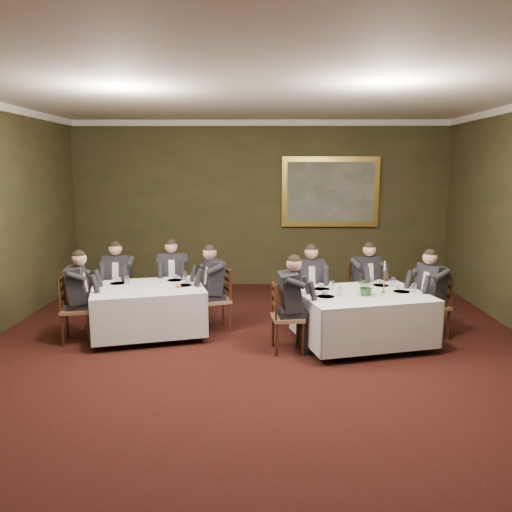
{
  "coord_description": "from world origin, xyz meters",
  "views": [
    {
      "loc": [
        0.04,
        -5.69,
        2.54
      ],
      "look_at": [
        -0.06,
        2.08,
        1.15
      ],
      "focal_mm": 35.0,
      "sensor_mm": 36.0,
      "label": 1
    }
  ],
  "objects_px": {
    "table_second": "(149,307)",
    "chair_sec_backleft": "(119,305)",
    "diner_main_backright": "(365,293)",
    "chair_sec_endright": "(216,312)",
    "diner_main_endright": "(431,305)",
    "chair_sec_backright": "(173,301)",
    "diner_sec_endleft": "(77,308)",
    "chair_sec_endleft": "(77,323)",
    "centerpiece": "(366,285)",
    "candlestick": "(384,281)",
    "chair_main_endleft": "(287,331)",
    "diner_sec_endright": "(215,298)",
    "chair_main_endright": "(431,320)",
    "table_main": "(362,314)",
    "diner_sec_backleft": "(119,292)",
    "painting": "(330,192)",
    "diner_main_endleft": "(288,315)",
    "chair_main_backright": "(364,306)",
    "diner_main_backleft": "(309,296)",
    "diner_sec_backright": "(173,288)",
    "chair_main_backleft": "(309,310)"
  },
  "relations": [
    {
      "from": "table_second",
      "to": "chair_sec_backleft",
      "type": "distance_m",
      "value": 0.97
    },
    {
      "from": "diner_main_backright",
      "to": "chair_sec_endright",
      "type": "bearing_deg",
      "value": -13.98
    },
    {
      "from": "diner_main_endright",
      "to": "chair_sec_backright",
      "type": "relative_size",
      "value": 1.35
    },
    {
      "from": "diner_sec_endleft",
      "to": "chair_sec_endleft",
      "type": "bearing_deg",
      "value": -90.0
    },
    {
      "from": "centerpiece",
      "to": "candlestick",
      "type": "xyz_separation_m",
      "value": [
        0.28,
        0.15,
        0.03
      ]
    },
    {
      "from": "chair_main_endleft",
      "to": "chair_sec_backleft",
      "type": "distance_m",
      "value": 3.02
    },
    {
      "from": "diner_sec_endright",
      "to": "centerpiece",
      "type": "xyz_separation_m",
      "value": [
        2.19,
        -0.76,
        0.4
      ]
    },
    {
      "from": "chair_main_endright",
      "to": "diner_sec_endright",
      "type": "relative_size",
      "value": 0.74
    },
    {
      "from": "chair_sec_endright",
      "to": "chair_main_endright",
      "type": "bearing_deg",
      "value": -115.57
    },
    {
      "from": "chair_main_endleft",
      "to": "diner_sec_endright",
      "type": "xyz_separation_m",
      "value": [
        -1.07,
        0.9,
        0.23
      ]
    },
    {
      "from": "table_main",
      "to": "diner_main_endright",
      "type": "height_order",
      "value": "diner_main_endright"
    },
    {
      "from": "diner_sec_backleft",
      "to": "chair_sec_backright",
      "type": "bearing_deg",
      "value": -165.89
    },
    {
      "from": "diner_sec_endright",
      "to": "chair_sec_endleft",
      "type": "relative_size",
      "value": 1.35
    },
    {
      "from": "diner_sec_backleft",
      "to": "chair_sec_endright",
      "type": "height_order",
      "value": "diner_sec_backleft"
    },
    {
      "from": "table_second",
      "to": "candlestick",
      "type": "relative_size",
      "value": 4.06
    },
    {
      "from": "chair_main_endright",
      "to": "diner_sec_backleft",
      "type": "distance_m",
      "value": 4.97
    },
    {
      "from": "chair_main_endleft",
      "to": "painting",
      "type": "distance_m",
      "value": 4.47
    },
    {
      "from": "diner_main_endleft",
      "to": "diner_sec_endright",
      "type": "bearing_deg",
      "value": -136.58
    },
    {
      "from": "diner_sec_endright",
      "to": "chair_sec_endleft",
      "type": "height_order",
      "value": "diner_sec_endright"
    },
    {
      "from": "chair_main_backright",
      "to": "diner_sec_backleft",
      "type": "xyz_separation_m",
      "value": [
        -4.04,
        0.03,
        0.23
      ]
    },
    {
      "from": "table_second",
      "to": "diner_main_backleft",
      "type": "bearing_deg",
      "value": 9.37
    },
    {
      "from": "table_second",
      "to": "diner_main_endright",
      "type": "relative_size",
      "value": 1.43
    },
    {
      "from": "diner_sec_endright",
      "to": "diner_sec_backright",
      "type": "bearing_deg",
      "value": 31.13
    },
    {
      "from": "chair_main_endright",
      "to": "diner_sec_endleft",
      "type": "relative_size",
      "value": 0.74
    },
    {
      "from": "diner_sec_backleft",
      "to": "diner_main_backright",
      "type": "bearing_deg",
      "value": 177.35
    },
    {
      "from": "table_second",
      "to": "chair_sec_endright",
      "type": "xyz_separation_m",
      "value": [
        1.0,
        0.28,
        -0.17
      ]
    },
    {
      "from": "table_second",
      "to": "chair_main_endright",
      "type": "bearing_deg",
      "value": -0.88
    },
    {
      "from": "diner_main_backleft",
      "to": "chair_main_backleft",
      "type": "bearing_deg",
      "value": -90.0
    },
    {
      "from": "table_main",
      "to": "centerpiece",
      "type": "distance_m",
      "value": 0.48
    },
    {
      "from": "table_main",
      "to": "painting",
      "type": "distance_m",
      "value": 4.01
    },
    {
      "from": "table_second",
      "to": "chair_sec_endleft",
      "type": "bearing_deg",
      "value": -164.6
    },
    {
      "from": "chair_main_backleft",
      "to": "chair_sec_backright",
      "type": "bearing_deg",
      "value": -22.13
    },
    {
      "from": "candlestick",
      "to": "painting",
      "type": "distance_m",
      "value": 3.84
    },
    {
      "from": "candlestick",
      "to": "painting",
      "type": "height_order",
      "value": "painting"
    },
    {
      "from": "diner_sec_endright",
      "to": "painting",
      "type": "xyz_separation_m",
      "value": [
        2.17,
        3.07,
        1.51
      ]
    },
    {
      "from": "chair_main_backright",
      "to": "candlestick",
      "type": "relative_size",
      "value": 2.11
    },
    {
      "from": "diner_main_backleft",
      "to": "chair_main_endright",
      "type": "bearing_deg",
      "value": 155.77
    },
    {
      "from": "chair_main_backright",
      "to": "chair_sec_endleft",
      "type": "relative_size",
      "value": 1.0
    },
    {
      "from": "chair_main_backright",
      "to": "diner_sec_endleft",
      "type": "bearing_deg",
      "value": -10.74
    },
    {
      "from": "chair_sec_endright",
      "to": "chair_sec_endleft",
      "type": "bearing_deg",
      "value": 85.91
    },
    {
      "from": "table_main",
      "to": "diner_sec_backleft",
      "type": "height_order",
      "value": "diner_sec_backleft"
    },
    {
      "from": "table_main",
      "to": "diner_sec_backleft",
      "type": "distance_m",
      "value": 3.95
    },
    {
      "from": "diner_sec_backleft",
      "to": "chair_main_endright",
      "type": "bearing_deg",
      "value": 169.19
    },
    {
      "from": "chair_sec_endright",
      "to": "centerpiece",
      "type": "bearing_deg",
      "value": -128.77
    },
    {
      "from": "table_main",
      "to": "diner_sec_endright",
      "type": "height_order",
      "value": "diner_sec_endright"
    },
    {
      "from": "diner_sec_endright",
      "to": "chair_main_backright",
      "type": "bearing_deg",
      "value": -100.47
    },
    {
      "from": "chair_main_backleft",
      "to": "chair_sec_endleft",
      "type": "bearing_deg",
      "value": 1.96
    },
    {
      "from": "diner_main_backright",
      "to": "chair_main_endleft",
      "type": "relative_size",
      "value": 1.35
    },
    {
      "from": "chair_main_endleft",
      "to": "diner_sec_endright",
      "type": "height_order",
      "value": "diner_sec_endright"
    },
    {
      "from": "diner_main_endleft",
      "to": "diner_sec_endright",
      "type": "relative_size",
      "value": 1.0
    }
  ]
}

